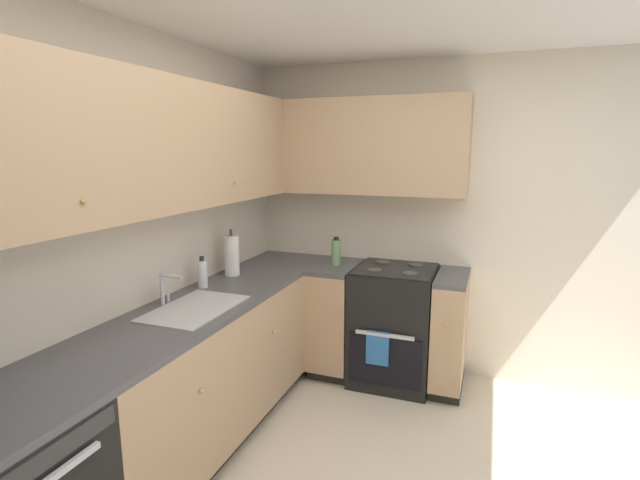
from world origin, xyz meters
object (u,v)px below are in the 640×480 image
(soap_bottle, at_px, (202,274))
(oil_bottle, at_px, (336,252))
(oven_range, at_px, (394,324))
(paper_towel_roll, at_px, (232,255))

(soap_bottle, xyz_separation_m, oil_bottle, (0.92, -0.65, 0.01))
(oven_range, distance_m, soap_bottle, 1.57)
(oven_range, bearing_deg, oil_bottle, 92.16)
(paper_towel_roll, relative_size, oil_bottle, 1.56)
(oil_bottle, bearing_deg, paper_towel_roll, 132.37)
(paper_towel_roll, bearing_deg, oven_range, -62.07)
(soap_bottle, relative_size, paper_towel_roll, 0.60)
(oven_range, height_order, oil_bottle, oil_bottle)
(paper_towel_roll, distance_m, oil_bottle, 0.85)
(soap_bottle, height_order, oil_bottle, oil_bottle)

